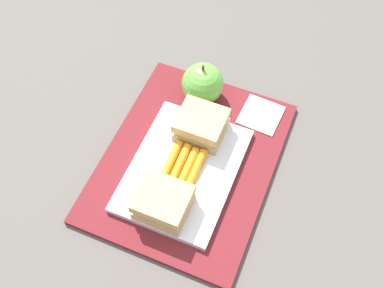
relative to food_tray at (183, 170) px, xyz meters
name	(u,v)px	position (x,y,z in m)	size (l,w,h in m)	color
ground_plane	(189,162)	(0.03, 0.00, -0.02)	(2.40, 2.40, 0.00)	#56514C
lunchbag_mat	(189,161)	(0.03, 0.00, -0.01)	(0.36, 0.28, 0.01)	maroon
food_tray	(183,170)	(0.00, 0.00, 0.00)	(0.23, 0.17, 0.01)	white
sandwich_half_left	(163,202)	(-0.08, 0.00, 0.03)	(0.07, 0.08, 0.04)	tan
sandwich_half_right	(201,125)	(0.08, 0.00, 0.03)	(0.07, 0.08, 0.04)	tan
carrot_sticks_bundle	(183,166)	(0.00, 0.00, 0.01)	(0.08, 0.06, 0.02)	orange
apple	(203,84)	(0.16, 0.03, 0.03)	(0.08, 0.08, 0.09)	#66B742
paper_napkin	(261,115)	(0.16, -0.08, 0.00)	(0.07, 0.07, 0.00)	white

